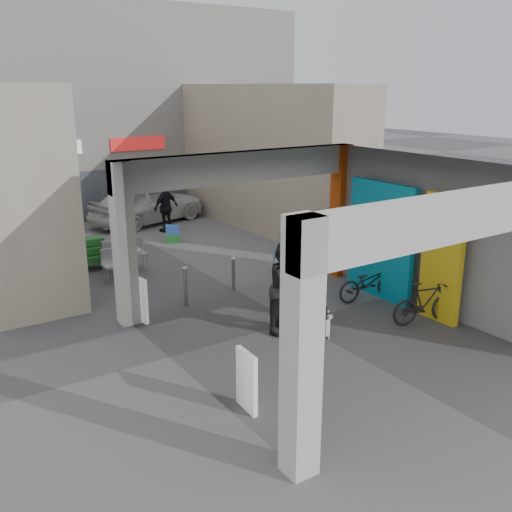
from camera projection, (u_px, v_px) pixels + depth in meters
ground at (295, 322)px, 12.40m from camera, size 90.00×90.00×0.00m
arcade_canopy at (344, 223)px, 11.37m from camera, size 6.40×6.45×6.40m
far_building at (80, 111)px, 22.41m from camera, size 18.00×4.08×8.00m
plaza_bldg_right at (268, 158)px, 20.05m from camera, size 2.00×9.00×5.00m
bollard_left at (186, 287)px, 13.22m from camera, size 0.09×0.09×0.92m
bollard_center at (233, 274)px, 14.25m from camera, size 0.09×0.09×0.82m
bollard_right at (279, 262)px, 15.11m from camera, size 0.09×0.09×0.92m
advert_board_near at (247, 380)px, 8.93m from camera, size 0.13×0.55×1.00m
advert_board_far at (140, 299)px, 12.35m from camera, size 0.16×0.56×1.00m
cafe_set at (122, 264)px, 15.45m from camera, size 1.45×1.17×0.88m
produce_stand at (87, 258)px, 15.89m from camera, size 1.27×0.69×0.83m
crate_stack at (173, 234)px, 18.68m from camera, size 0.55×0.50×0.56m
border_collie at (323, 325)px, 11.58m from camera, size 0.26×0.50×0.69m
man_with_dog at (300, 291)px, 11.54m from camera, size 0.83×0.80×1.91m
man_back_turned at (286, 287)px, 11.75m from camera, size 1.17×1.11×1.90m
man_elderly at (286, 253)px, 14.79m from camera, size 0.88×0.74×1.52m
man_crates at (166, 207)px, 19.88m from camera, size 1.09×0.70×1.73m
bicycle_front at (368, 282)px, 13.60m from camera, size 1.73×0.78×0.88m
bicycle_rear at (425, 303)px, 12.23m from camera, size 1.64×0.84×0.95m
white_van at (147, 203)px, 21.15m from camera, size 4.71×2.80×1.50m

